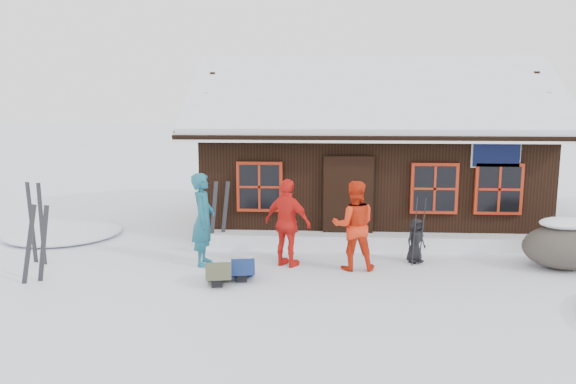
# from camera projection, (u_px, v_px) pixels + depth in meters

# --- Properties ---
(ground) EXTENTS (120.00, 120.00, 0.00)m
(ground) POSITION_uv_depth(u_px,v_px,m) (304.00, 279.00, 10.44)
(ground) COLOR white
(ground) RESTS_ON ground
(mountain_hut) EXTENTS (8.90, 6.09, 4.42)m
(mountain_hut) POSITION_uv_depth(u_px,v_px,m) (367.00, 164.00, 14.98)
(mountain_hut) COLOR black
(mountain_hut) RESTS_ON ground
(snow_drift) EXTENTS (7.60, 0.60, 0.35)m
(snow_drift) POSITION_uv_depth(u_px,v_px,m) (375.00, 241.00, 12.53)
(snow_drift) COLOR white
(snow_drift) RESTS_ON ground
(snow_mounds) EXTENTS (20.60, 13.20, 0.48)m
(snow_mounds) POSITION_uv_depth(u_px,v_px,m) (383.00, 253.00, 12.17)
(snow_mounds) COLOR white
(snow_mounds) RESTS_ON ground
(skier_teal) EXTENTS (0.46, 0.69, 1.87)m
(skier_teal) POSITION_uv_depth(u_px,v_px,m) (203.00, 219.00, 11.23)
(skier_teal) COLOR #16586C
(skier_teal) RESTS_ON ground
(skier_orange_left) EXTENTS (0.89, 0.71, 1.76)m
(skier_orange_left) POSITION_uv_depth(u_px,v_px,m) (354.00, 225.00, 10.93)
(skier_orange_left) COLOR red
(skier_orange_left) RESTS_ON ground
(skier_orange_right) EXTENTS (1.11, 0.88, 1.77)m
(skier_orange_right) POSITION_uv_depth(u_px,v_px,m) (288.00, 223.00, 11.12)
(skier_orange_right) COLOR red
(skier_orange_right) RESTS_ON ground
(skier_crouched) EXTENTS (0.53, 0.49, 0.91)m
(skier_crouched) POSITION_uv_depth(u_px,v_px,m) (416.00, 241.00, 11.45)
(skier_crouched) COLOR black
(skier_crouched) RESTS_ON ground
(boulder) EXTENTS (1.57, 1.18, 0.91)m
(boulder) POSITION_uv_depth(u_px,v_px,m) (564.00, 246.00, 11.04)
(boulder) COLOR #474139
(boulder) RESTS_ON ground
(ski_pair_left) EXTENTS (0.57, 0.21, 1.50)m
(ski_pair_left) POSITION_uv_depth(u_px,v_px,m) (36.00, 245.00, 10.18)
(ski_pair_left) COLOR black
(ski_pair_left) RESTS_ON ground
(ski_pair_mid) EXTENTS (0.41, 0.19, 1.72)m
(ski_pair_mid) POSITION_uv_depth(u_px,v_px,m) (37.00, 224.00, 11.34)
(ski_pair_mid) COLOR black
(ski_pair_mid) RESTS_ON ground
(ski_pair_right) EXTENTS (0.49, 0.21, 1.55)m
(ski_pair_right) POSITION_uv_depth(u_px,v_px,m) (219.00, 215.00, 12.60)
(ski_pair_right) COLOR black
(ski_pair_right) RESTS_ON ground
(ski_poles) EXTENTS (0.25, 0.13, 1.42)m
(ski_poles) POSITION_uv_depth(u_px,v_px,m) (418.00, 232.00, 11.24)
(ski_poles) COLOR black
(ski_poles) RESTS_ON ground
(backpack_blue) EXTENTS (0.52, 0.63, 0.31)m
(backpack_blue) POSITION_uv_depth(u_px,v_px,m) (243.00, 272.00, 10.41)
(backpack_blue) COLOR navy
(backpack_blue) RESTS_ON ground
(backpack_olive) EXTENTS (0.53, 0.65, 0.32)m
(backpack_olive) POSITION_uv_depth(u_px,v_px,m) (219.00, 276.00, 10.14)
(backpack_olive) COLOR #444531
(backpack_olive) RESTS_ON ground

